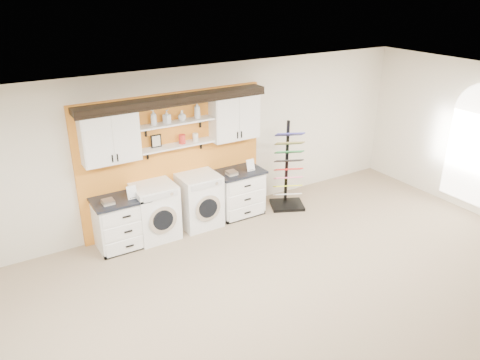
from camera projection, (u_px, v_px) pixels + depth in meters
floor at (316, 356)px, 5.57m from camera, size 10.00×10.00×0.00m
ceiling at (334, 131)px, 4.46m from camera, size 10.00×10.00×0.00m
wall_back at (173, 149)px, 8.16m from camera, size 10.00×0.00×10.00m
accent_panel at (174, 160)px, 8.21m from camera, size 3.40×0.07×2.40m
upper_cabinet_left at (109, 137)px, 7.26m from camera, size 0.90×0.35×0.84m
upper_cabinet_right at (234, 116)px, 8.34m from camera, size 0.90×0.35×0.84m
shelf_lower at (177, 145)px, 7.95m from camera, size 1.32×0.28×0.03m
shelf_upper at (176, 123)px, 7.79m from camera, size 1.32×0.28×0.03m
crown_molding at (174, 99)px, 7.64m from camera, size 3.30×0.41×0.13m
window_arched at (477, 142)px, 8.56m from camera, size 0.06×1.10×2.25m
picture_frame at (156, 141)px, 7.77m from camera, size 0.18×0.02×0.22m
canister_red at (182, 139)px, 7.96m from camera, size 0.11×0.11×0.16m
canister_cream at (195, 137)px, 8.08m from camera, size 0.10×0.10×0.14m
base_cabinet_left at (122, 222)px, 7.72m from camera, size 0.89×0.66×0.87m
base_cabinet_right at (239, 192)px, 8.79m from camera, size 0.90×0.66×0.88m
washer at (155, 211)px, 7.97m from camera, size 0.70×0.71×0.98m
dryer at (199, 200)px, 8.38m from camera, size 0.70×0.71×0.97m
sample_rack at (288, 181)px, 9.04m from camera, size 0.78×0.73×1.70m
soap_bottle_a at (154, 117)px, 7.55m from camera, size 0.10×0.10×0.26m
soap_bottle_b at (167, 117)px, 7.67m from camera, size 0.13×0.13×0.22m
soap_bottle_c at (182, 116)px, 7.80m from camera, size 0.15×0.15×0.18m
soap_bottle_d at (197, 110)px, 7.92m from camera, size 0.13×0.13×0.28m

